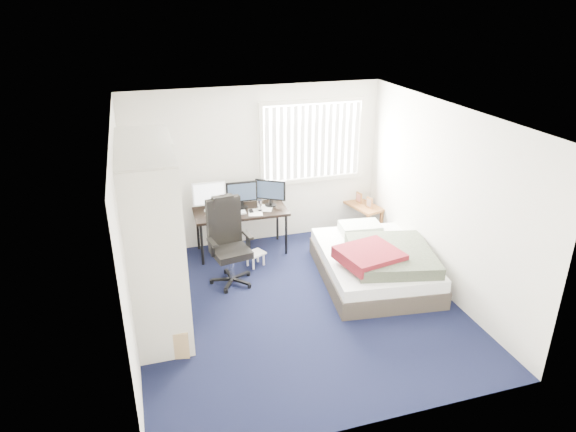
# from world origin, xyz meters

# --- Properties ---
(ground) EXTENTS (4.20, 4.20, 0.00)m
(ground) POSITION_xyz_m (0.00, 0.00, 0.00)
(ground) COLOR black
(ground) RESTS_ON ground
(room_shell) EXTENTS (4.20, 4.20, 4.20)m
(room_shell) POSITION_xyz_m (0.00, 0.00, 1.51)
(room_shell) COLOR silver
(room_shell) RESTS_ON ground
(window_assembly) EXTENTS (1.72, 0.09, 1.32)m
(window_assembly) POSITION_xyz_m (0.90, 2.04, 1.60)
(window_assembly) COLOR white
(window_assembly) RESTS_ON ground
(closet) EXTENTS (0.64, 1.84, 2.22)m
(closet) POSITION_xyz_m (-1.67, 0.27, 1.35)
(closet) COLOR beige
(closet) RESTS_ON ground
(desk) EXTENTS (1.44, 0.69, 1.16)m
(desk) POSITION_xyz_m (-0.35, 1.76, 0.73)
(desk) COLOR black
(desk) RESTS_ON ground
(office_chair) EXTENTS (0.67, 0.67, 1.23)m
(office_chair) POSITION_xyz_m (-0.70, 0.91, 0.47)
(office_chair) COLOR black
(office_chair) RESTS_ON ground
(footstool) EXTENTS (0.33, 0.30, 0.22)m
(footstool) POSITION_xyz_m (-0.26, 1.21, 0.17)
(footstool) COLOR white
(footstool) RESTS_ON ground
(nightstand) EXTENTS (0.53, 0.79, 0.68)m
(nightstand) POSITION_xyz_m (1.75, 1.85, 0.43)
(nightstand) COLOR brown
(nightstand) RESTS_ON ground
(bed) EXTENTS (1.66, 2.07, 0.63)m
(bed) POSITION_xyz_m (1.26, 0.32, 0.27)
(bed) COLOR #3A3229
(bed) RESTS_ON ground
(pine_box) EXTENTS (0.50, 0.41, 0.33)m
(pine_box) POSITION_xyz_m (-1.65, -0.45, 0.16)
(pine_box) COLOR tan
(pine_box) RESTS_ON ground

